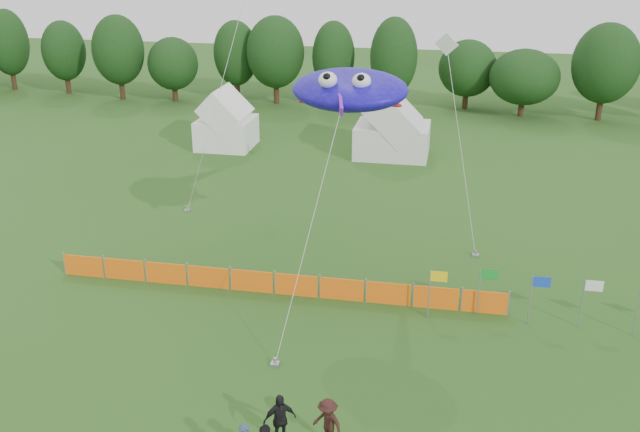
% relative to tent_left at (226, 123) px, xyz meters
% --- Properties ---
extents(treeline, '(104.57, 8.78, 8.36)m').
position_rel_tent_left_xyz_m(treeline, '(13.40, 14.10, 2.43)').
color(treeline, '#382314').
rests_on(treeline, ground).
extents(tent_left, '(3.94, 3.94, 3.48)m').
position_rel_tent_left_xyz_m(tent_left, '(0.00, 0.00, 0.00)').
color(tent_left, white).
rests_on(tent_left, ground).
extents(tent_right, '(5.18, 4.14, 3.66)m').
position_rel_tent_left_xyz_m(tent_right, '(12.09, 0.17, 0.09)').
color(tent_right, silver).
rests_on(tent_right, ground).
extents(barrier_fence, '(19.90, 0.06, 1.00)m').
position_rel_tent_left_xyz_m(barrier_fence, '(9.08, -21.45, -1.25)').
color(barrier_fence, orange).
rests_on(barrier_fence, ground).
extents(flag_row, '(10.73, 0.65, 2.15)m').
position_rel_tent_left_xyz_m(flag_row, '(20.90, -21.96, -0.35)').
color(flag_row, gray).
rests_on(flag_row, ground).
extents(spectator_c, '(1.26, 1.08, 1.69)m').
position_rel_tent_left_xyz_m(spectator_c, '(13.19, -30.78, -0.91)').
color(spectator_c, black).
rests_on(spectator_c, ground).
extents(spectator_d, '(1.12, 0.91, 1.78)m').
position_rel_tent_left_xyz_m(spectator_d, '(11.73, -30.96, -0.87)').
color(spectator_d, black).
rests_on(spectator_d, ground).
extents(stingray_kite, '(6.46, 13.20, 9.90)m').
position_rel_tent_left_xyz_m(stingray_kite, '(12.17, -20.27, 7.18)').
color(stingray_kite, '#1E0ECE').
rests_on(stingray_kite, ground).
extents(small_kite_white, '(2.86, 3.84, 10.21)m').
position_rel_tent_left_xyz_m(small_kite_white, '(16.28, -13.32, 5.09)').
color(small_kite_white, white).
rests_on(small_kite_white, ground).
extents(small_kite_dark, '(2.55, 7.51, 12.52)m').
position_rel_tent_left_xyz_m(small_kite_dark, '(2.89, -8.87, 4.89)').
color(small_kite_dark, black).
rests_on(small_kite_dark, ground).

